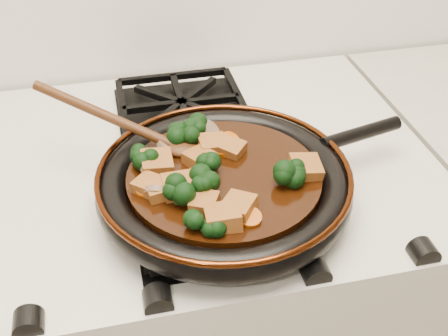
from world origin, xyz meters
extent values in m
cube|color=beige|center=(0.00, 1.69, 0.45)|extent=(0.76, 0.60, 0.90)
cylinder|color=black|center=(0.02, 1.57, 0.93)|extent=(0.33, 0.33, 0.01)
torus|color=black|center=(0.02, 1.57, 0.94)|extent=(0.36, 0.36, 0.04)
torus|color=#401A09|center=(0.02, 1.57, 0.96)|extent=(0.36, 0.36, 0.01)
cylinder|color=black|center=(0.25, 1.62, 0.96)|extent=(0.14, 0.05, 0.02)
cylinder|color=black|center=(0.02, 1.57, 0.95)|extent=(0.27, 0.27, 0.02)
cube|color=brown|center=(-0.07, 1.54, 0.97)|extent=(0.04, 0.04, 0.02)
cube|color=brown|center=(0.04, 1.61, 0.97)|extent=(0.05, 0.05, 0.03)
cube|color=brown|center=(0.01, 1.63, 0.97)|extent=(0.04, 0.04, 0.03)
cube|color=brown|center=(-0.02, 1.50, 0.97)|extent=(0.05, 0.05, 0.02)
cube|color=brown|center=(0.02, 1.48, 0.97)|extent=(0.06, 0.06, 0.03)
cube|color=brown|center=(-0.07, 1.60, 0.97)|extent=(0.05, 0.05, 0.03)
cube|color=brown|center=(-0.01, 1.60, 0.97)|extent=(0.05, 0.05, 0.02)
cube|color=brown|center=(-0.01, 1.47, 0.97)|extent=(0.05, 0.05, 0.03)
cube|color=brown|center=(-0.03, 1.54, 0.97)|extent=(0.05, 0.05, 0.03)
cube|color=brown|center=(0.13, 1.54, 0.97)|extent=(0.05, 0.05, 0.03)
cube|color=brown|center=(-0.09, 1.56, 0.97)|extent=(0.05, 0.05, 0.02)
cube|color=brown|center=(-0.05, 1.54, 0.97)|extent=(0.04, 0.04, 0.02)
cylinder|color=#B84905|center=(0.03, 1.62, 0.96)|extent=(0.03, 0.03, 0.02)
cylinder|color=#B84905|center=(-0.02, 1.51, 0.96)|extent=(0.03, 0.03, 0.01)
cylinder|color=#B84905|center=(-0.09, 1.55, 0.96)|extent=(0.03, 0.03, 0.01)
cylinder|color=#B84905|center=(0.03, 1.47, 0.96)|extent=(0.03, 0.03, 0.01)
cylinder|color=#B84905|center=(0.04, 1.64, 0.96)|extent=(0.03, 0.03, 0.02)
cylinder|color=#B84905|center=(0.04, 1.61, 0.96)|extent=(0.03, 0.03, 0.02)
cylinder|color=brown|center=(0.02, 1.67, 0.97)|extent=(0.05, 0.05, 0.03)
cylinder|color=brown|center=(-0.01, 1.47, 0.97)|extent=(0.05, 0.05, 0.02)
cylinder|color=brown|center=(-0.08, 1.59, 0.97)|extent=(0.04, 0.04, 0.02)
cylinder|color=brown|center=(-0.08, 1.54, 0.97)|extent=(0.04, 0.03, 0.03)
cylinder|color=brown|center=(-0.05, 1.64, 0.97)|extent=(0.03, 0.03, 0.02)
ellipsoid|color=#42210E|center=(-0.03, 1.63, 0.96)|extent=(0.07, 0.06, 0.02)
cylinder|color=#42210E|center=(-0.13, 1.69, 1.00)|extent=(0.02, 0.02, 0.24)
camera|label=1|loc=(-0.12, 0.97, 1.44)|focal=45.00mm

